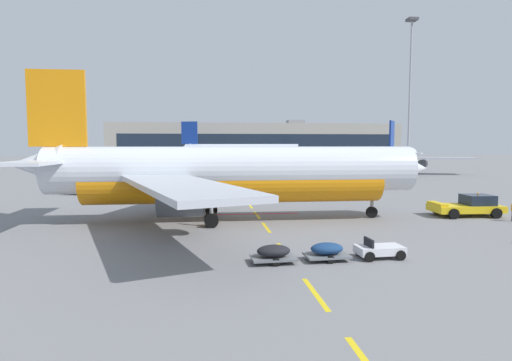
# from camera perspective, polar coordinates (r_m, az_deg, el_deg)

# --- Properties ---
(ground) EXTENTS (400.00, 400.00, 0.00)m
(ground) POSITION_cam_1_polar(r_m,az_deg,el_deg) (62.30, 18.42, -1.22)
(ground) COLOR slate
(apron_paint_markings) EXTENTS (8.00, 92.85, 0.01)m
(apron_paint_markings) POSITION_cam_1_polar(r_m,az_deg,el_deg) (53.05, -1.88, -1.99)
(apron_paint_markings) COLOR yellow
(apron_paint_markings) RESTS_ON ground
(airliner_foreground) EXTENTS (34.69, 34.63, 12.20)m
(airliner_foreground) POSITION_cam_1_polar(r_m,az_deg,el_deg) (35.00, -3.81, 0.93)
(airliner_foreground) COLOR silver
(airliner_foreground) RESTS_ON ground
(pushback_tug) EXTENTS (6.12, 3.40, 2.08)m
(pushback_tug) POSITION_cam_1_polar(r_m,az_deg,el_deg) (42.08, 26.83, -3.10)
(pushback_tug) COLOR yellow
(pushback_tug) RESTS_ON ground
(airliner_mid_left) EXTENTS (27.14, 29.13, 11.14)m
(airliner_mid_left) POSITION_cam_1_polar(r_m,az_deg,el_deg) (101.78, 19.06, 3.08)
(airliner_mid_left) COLOR white
(airliner_mid_left) RESTS_ON ground
(airliner_far_center) EXTENTS (36.02, 35.04, 12.79)m
(airliner_far_center) POSITION_cam_1_polar(r_m,az_deg,el_deg) (116.69, -2.35, 3.80)
(airliner_far_center) COLOR silver
(airliner_far_center) RESTS_ON ground
(catering_truck) EXTENTS (7.37, 4.01, 3.14)m
(catering_truck) POSITION_cam_1_polar(r_m,az_deg,el_deg) (58.57, -20.80, -0.04)
(catering_truck) COLOR black
(catering_truck) RESTS_ON ground
(baggage_train) EXTENTS (8.66, 1.95, 1.14)m
(baggage_train) POSITION_cam_1_polar(r_m,az_deg,el_deg) (23.78, 9.66, -9.39)
(baggage_train) COLOR silver
(baggage_train) RESTS_ON ground
(apron_light_mast_far) EXTENTS (1.80, 1.80, 29.86)m
(apron_light_mast_far) POSITION_cam_1_polar(r_m,az_deg,el_deg) (86.52, 20.17, 12.44)
(apron_light_mast_far) COLOR slate
(apron_light_mast_far) RESTS_ON ground
(terminal_satellite) EXTENTS (98.86, 23.58, 15.09)m
(terminal_satellite) POSITION_cam_1_polar(r_m,az_deg,el_deg) (150.89, -0.17, 5.05)
(terminal_satellite) COLOR #9E998E
(terminal_satellite) RESTS_ON ground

